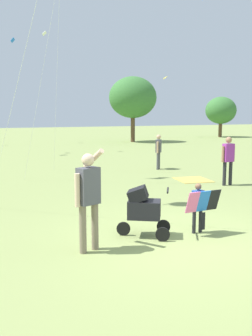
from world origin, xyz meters
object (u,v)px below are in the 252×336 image
at_px(person_red_shirt, 228,157).
at_px(person_sitting_far, 158,149).
at_px(picnic_blanket, 193,180).
at_px(person_adult_flyer, 88,193).
at_px(child_with_butterfly_kite, 199,203).
at_px(stroller, 143,207).

relative_size(person_red_shirt, person_sitting_far, 1.09).
height_order(person_red_shirt, person_sitting_far, person_red_shirt).
relative_size(person_sitting_far, picnic_blanket, 1.17).
bearing_deg(person_adult_flyer, person_sitting_far, 54.07).
height_order(person_adult_flyer, picnic_blanket, person_adult_flyer).
bearing_deg(child_with_butterfly_kite, person_red_shirt, 45.07).
distance_m(child_with_butterfly_kite, person_adult_flyer, 2.42).
xyz_separation_m(person_adult_flyer, person_red_shirt, (6.32, 3.99, -0.08)).
distance_m(person_adult_flyer, picnic_blanket, 7.97).
xyz_separation_m(child_with_butterfly_kite, person_adult_flyer, (-2.38, -0.04, 0.44)).
relative_size(child_with_butterfly_kite, stroller, 0.97).
distance_m(person_sitting_far, picnic_blanket, 3.00).
relative_size(person_adult_flyer, person_sitting_far, 1.21).
bearing_deg(picnic_blanket, stroller, -132.44).
distance_m(person_red_shirt, person_sitting_far, 4.22).
relative_size(stroller, picnic_blanket, 0.83).
bearing_deg(child_with_butterfly_kite, picnic_blanket, 56.92).
xyz_separation_m(child_with_butterfly_kite, person_red_shirt, (3.94, 3.95, 0.35)).
xyz_separation_m(person_adult_flyer, person_sitting_far, (5.94, 8.20, -0.16)).
height_order(person_adult_flyer, person_sitting_far, person_adult_flyer).
bearing_deg(person_sitting_far, child_with_butterfly_kite, -113.58).
relative_size(person_adult_flyer, picnic_blanket, 1.42).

